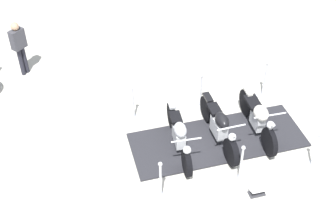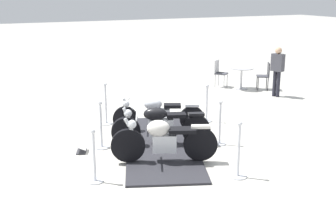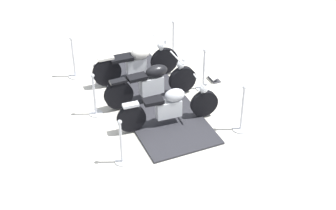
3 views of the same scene
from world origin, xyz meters
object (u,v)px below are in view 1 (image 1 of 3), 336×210
(stanchion_left_front, at_px, (133,107))
(bystander_person, at_px, (19,44))
(motorcycle_cream, at_px, (258,118))
(stanchion_right_mid, at_px, (240,171))
(stanchion_left_mid, at_px, (201,95))
(stanchion_right_rear, at_px, (314,155))
(info_placard, at_px, (257,192))
(motorcycle_black, at_px, (219,126))
(stanchion_left_rear, at_px, (264,85))
(stanchion_right_front, at_px, (161,188))
(motorcycle_chrome, at_px, (179,135))

(stanchion_left_front, relative_size, bystander_person, 0.62)
(motorcycle_cream, bearing_deg, stanchion_left_front, -114.48)
(motorcycle_cream, height_order, stanchion_right_mid, stanchion_right_mid)
(stanchion_left_front, xyz_separation_m, stanchion_left_mid, (-0.62, -1.66, 0.00))
(motorcycle_cream, bearing_deg, stanchion_right_rear, 32.85)
(stanchion_left_mid, distance_m, info_placard, 3.12)
(stanchion_left_mid, bearing_deg, stanchion_left_front, 69.44)
(bystander_person, bearing_deg, stanchion_right_mid, -1.47)
(motorcycle_black, xyz_separation_m, stanchion_left_rear, (0.66, -2.14, -0.15))
(motorcycle_cream, relative_size, stanchion_right_rear, 1.99)
(stanchion_left_mid, bearing_deg, stanchion_right_front, 125.89)
(stanchion_right_rear, bearing_deg, stanchion_left_rear, -20.56)
(stanchion_left_mid, xyz_separation_m, bystander_person, (4.11, 3.11, 0.62))
(stanchion_right_front, height_order, bystander_person, bystander_person)
(motorcycle_chrome, xyz_separation_m, stanchion_right_rear, (-2.19, -2.12, -0.13))
(bystander_person, bearing_deg, info_placard, -2.12)
(stanchion_right_mid, height_order, info_placard, stanchion_right_mid)
(stanchion_right_rear, relative_size, stanchion_left_front, 1.00)
(info_placard, bearing_deg, bystander_person, -51.89)
(stanchion_right_front, distance_m, stanchion_left_mid, 3.20)
(motorcycle_cream, bearing_deg, motorcycle_black, -88.01)
(stanchion_right_front, distance_m, info_placard, 2.07)
(motorcycle_black, height_order, stanchion_right_mid, stanchion_right_mid)
(stanchion_right_front, height_order, stanchion_right_mid, stanchion_right_front)
(stanchion_right_front, bearing_deg, stanchion_left_front, -20.56)
(motorcycle_chrome, bearing_deg, info_placard, 39.25)
(stanchion_right_mid, xyz_separation_m, stanchion_left_rear, (1.88, -2.60, 0.01))
(stanchion_left_mid, relative_size, info_placard, 2.61)
(motorcycle_chrome, relative_size, stanchion_left_rear, 1.92)
(motorcycle_chrome, relative_size, motorcycle_black, 0.98)
(stanchion_left_front, distance_m, bystander_person, 3.83)
(motorcycle_chrome, xyz_separation_m, stanchion_right_mid, (-1.56, -0.47, -0.14))
(motorcycle_black, distance_m, info_placard, 1.80)
(motorcycle_cream, bearing_deg, stanchion_right_front, -62.74)
(motorcycle_black, relative_size, stanchion_left_rear, 1.96)
(motorcycle_black, xyz_separation_m, stanchion_right_rear, (-1.85, -1.20, -0.15))
(stanchion_right_rear, distance_m, stanchion_left_rear, 2.67)
(stanchion_right_rear, relative_size, stanchion_left_mid, 0.98)
(stanchion_left_rear, bearing_deg, motorcycle_black, 107.04)
(motorcycle_black, distance_m, motorcycle_cream, 0.98)
(motorcycle_cream, bearing_deg, stanchion_left_rear, 151.73)
(stanchion_left_front, bearing_deg, stanchion_left_rear, -110.56)
(stanchion_right_rear, height_order, stanchion_left_front, same)
(stanchion_left_mid, bearing_deg, stanchion_right_mid, 159.44)
(motorcycle_chrome, xyz_separation_m, motorcycle_cream, (-0.68, -1.85, 0.05))
(motorcycle_black, height_order, info_placard, motorcycle_black)
(motorcycle_black, xyz_separation_m, bystander_person, (5.39, 2.63, 0.49))
(stanchion_right_front, xyz_separation_m, stanchion_left_front, (2.50, -0.94, 0.02))
(stanchion_right_mid, bearing_deg, info_placard, -171.61)
(motorcycle_cream, distance_m, stanchion_right_front, 3.05)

